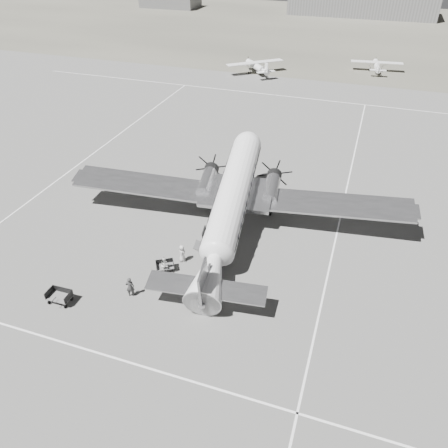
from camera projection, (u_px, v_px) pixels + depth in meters
The scene contains 16 objects.
ground at pixel (195, 236), 39.03m from camera, with size 260.00×260.00×0.00m, color slate.
taxi_line_near at pixel (113, 358), 28.15m from camera, with size 60.00×0.15×0.01m, color white.
taxi_line_right at pixel (330, 264), 35.84m from camera, with size 0.15×80.00×0.01m, color white.
taxi_line_left at pixel (85, 159), 51.58m from camera, with size 0.15×60.00×0.01m, color white.
taxi_line_horizon at pixel (288, 96), 70.10m from camera, with size 90.00×0.15×0.01m, color white.
grass_infield at pixel (333, 30), 112.84m from camera, with size 260.00×90.00×0.01m, color #686557.
hangar_main at pixel (362, 3), 129.05m from camera, with size 42.00×14.00×6.60m.
shed_secondary at pixel (170, 0), 141.85m from camera, with size 18.00×10.00×4.00m, color #5D5D5D.
dc3_airliner at pixel (231, 204), 37.80m from camera, with size 31.81×22.07×6.06m, color #B8B8BB, non-canonical shape.
light_plane_left at pixel (256, 67), 79.90m from camera, with size 11.01×8.93×2.29m, color white, non-canonical shape.
light_plane_right at pixel (376, 66), 81.07m from camera, with size 9.46×7.67×1.96m, color white, non-canonical shape.
baggage_cart_near at pixel (165, 266), 34.97m from camera, with size 1.49×1.05×0.84m, color #5D5D5D, non-canonical shape.
baggage_cart_far at pixel (60, 297), 31.99m from camera, with size 1.80×1.27×1.02m, color #5D5D5D, non-canonical shape.
ground_crew at pixel (130, 287), 32.34m from camera, with size 0.63×0.41×1.73m, color #323232.
ramp_agent at pixel (165, 265), 34.59m from camera, with size 0.73×0.57×1.51m, color silver.
passenger at pixel (182, 253), 35.75m from camera, with size 0.76×0.49×1.55m, color #B7B7B4.
Camera 1 is at (12.66, -28.90, 23.16)m, focal length 35.00 mm.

